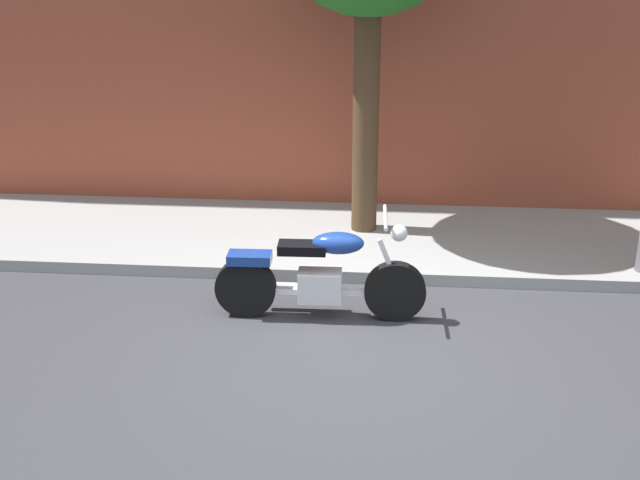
# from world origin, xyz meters

# --- Properties ---
(ground_plane) EXTENTS (60.00, 60.00, 0.00)m
(ground_plane) POSITION_xyz_m (0.00, 0.00, 0.00)
(ground_plane) COLOR #38383D
(sidewalk) EXTENTS (18.31, 2.45, 0.14)m
(sidewalk) POSITION_xyz_m (0.00, 2.76, 0.07)
(sidewalk) COLOR #979797
(sidewalk) RESTS_ON ground
(motorcycle) EXTENTS (2.15, 0.70, 1.12)m
(motorcycle) POSITION_xyz_m (-0.36, 0.66, 0.45)
(motorcycle) COLOR black
(motorcycle) RESTS_ON ground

